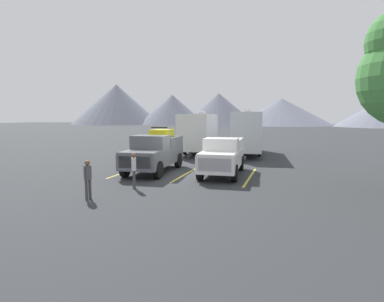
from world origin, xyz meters
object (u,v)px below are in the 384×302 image
(pickup_truck_a, at_px, (155,151))
(pickup_truck_b, at_px, (223,155))
(camper_trailer_a, at_px, (199,131))
(person_a, at_px, (88,177))
(camper_trailer_b, at_px, (247,131))
(person_b, at_px, (134,168))

(pickup_truck_a, height_order, pickup_truck_b, pickup_truck_a)
(pickup_truck_a, relative_size, camper_trailer_a, 0.62)
(pickup_truck_a, xyz_separation_m, person_a, (0.04, -6.79, -0.31))
(camper_trailer_a, height_order, camper_trailer_b, camper_trailer_b)
(pickup_truck_b, distance_m, person_b, 5.68)
(pickup_truck_a, distance_m, camper_trailer_b, 10.78)
(camper_trailer_a, bearing_deg, pickup_truck_b, -67.04)
(pickup_truck_b, height_order, camper_trailer_a, camper_trailer_a)
(pickup_truck_a, distance_m, person_b, 4.63)
(camper_trailer_b, bearing_deg, camper_trailer_a, -177.56)
(camper_trailer_b, height_order, person_a, camper_trailer_b)
(pickup_truck_a, xyz_separation_m, camper_trailer_a, (0.02, 9.73, 0.76))
(person_a, distance_m, person_b, 2.42)
(pickup_truck_a, relative_size, camper_trailer_b, 0.61)
(pickup_truck_b, bearing_deg, pickup_truck_a, -177.49)
(pickup_truck_a, height_order, camper_trailer_b, camper_trailer_b)
(pickup_truck_b, distance_m, camper_trailer_b, 9.77)
(camper_trailer_a, bearing_deg, person_a, -89.95)
(pickup_truck_a, height_order, person_a, pickup_truck_a)
(camper_trailer_a, xyz_separation_m, camper_trailer_b, (4.15, 0.18, 0.07))
(pickup_truck_b, xyz_separation_m, person_b, (-3.16, -4.71, -0.17))
(pickup_truck_b, xyz_separation_m, camper_trailer_b, (0.10, 9.72, 0.93))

